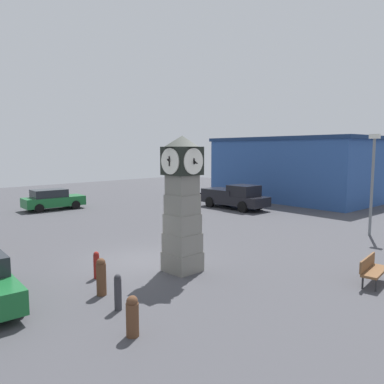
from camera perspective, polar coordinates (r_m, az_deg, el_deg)
ground_plane at (r=15.51m, az=-8.07°, el=-10.34°), size 69.83×69.83×0.00m
clock_tower at (r=13.61m, az=-1.49°, el=-1.78°), size 1.55×1.47×4.97m
bollard_near_tower at (r=9.54m, az=-9.07°, el=-18.13°), size 0.31×0.31×1.01m
bollard_mid_row at (r=10.98m, az=-11.23°, el=-14.70°), size 0.20×0.20×1.04m
bollard_far_row at (r=12.11m, az=-13.66°, el=-12.39°), size 0.30×0.30×1.17m
bollard_end_row at (r=13.67m, az=-14.35°, el=-10.68°), size 0.21×0.21×0.95m
car_far_lot at (r=29.84m, az=-20.48°, el=-1.04°), size 2.17×4.46×1.54m
pickup_truck at (r=28.65m, az=6.44°, el=-0.67°), size 5.60×2.26×1.85m
bench at (r=14.07m, az=25.78°, el=-10.48°), size 0.68×1.64×0.90m
pedestrian_near_bench at (r=34.44m, az=-2.13°, el=0.73°), size 0.34×0.45×1.78m
street_lamp_far_side at (r=21.50m, az=25.81°, el=2.20°), size 0.50×0.24×5.27m
warehouse_blue_far at (r=34.87m, az=15.16°, el=3.47°), size 14.60×8.32×5.55m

